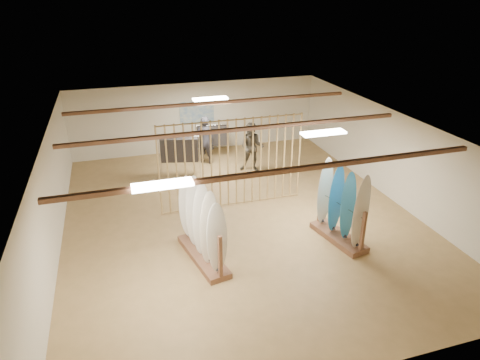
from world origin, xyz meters
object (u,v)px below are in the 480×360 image
object	(u,v)px
rack_right	(340,217)
shopper_a	(205,137)
rack_left	(202,235)
clothing_rack_a	(179,150)
shopper_b	(252,144)
clothing_rack_b	(212,136)

from	to	relation	value
rack_right	shopper_a	xyz separation A→B (m)	(-2.19, 6.44, 0.35)
shopper_a	rack_left	bearing A→B (deg)	109.68
clothing_rack_a	shopper_b	bearing A→B (deg)	4.89
rack_left	clothing_rack_a	bearing A→B (deg)	75.06
clothing_rack_b	shopper_a	size ratio (longest dim) A/B	0.64
rack_right	rack_left	bearing A→B (deg)	165.32
rack_left	shopper_b	xyz separation A→B (m)	(2.95, 4.99, 0.34)
rack_left	shopper_b	world-z (taller)	shopper_b
rack_left	clothing_rack_b	size ratio (longest dim) A/B	1.65
clothing_rack_b	rack_right	bearing A→B (deg)	-67.40
shopper_b	clothing_rack_a	bearing A→B (deg)	-162.31
clothing_rack_a	clothing_rack_b	world-z (taller)	clothing_rack_a
shopper_b	rack_right	bearing A→B (deg)	-56.03
rack_right	shopper_b	size ratio (longest dim) A/B	1.00
rack_left	clothing_rack_a	size ratio (longest dim) A/B	1.47
shopper_b	shopper_a	bearing A→B (deg)	164.73
rack_right	clothing_rack_b	size ratio (longest dim) A/B	1.55
rack_right	shopper_a	world-z (taller)	shopper_a
rack_left	clothing_rack_b	distance (m)	7.10
clothing_rack_b	shopper_b	distance (m)	2.13
rack_left	shopper_b	bearing A→B (deg)	48.29
clothing_rack_b	shopper_a	bearing A→B (deg)	-116.17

